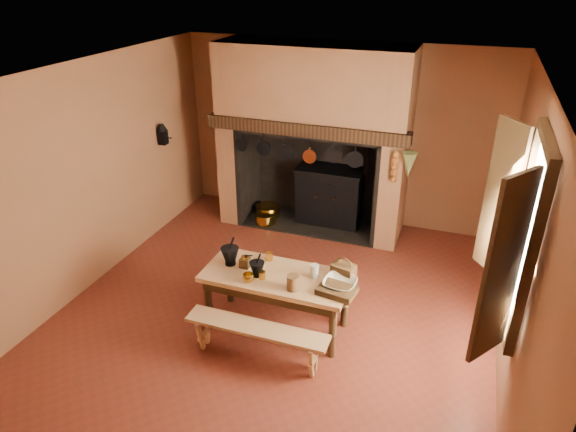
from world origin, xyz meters
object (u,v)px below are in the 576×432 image
object	(u,v)px
mixing_bowl	(340,284)
wicker_basket	(344,270)
work_table	(277,283)
bench_front	(257,335)
coffee_grinder	(245,262)
iron_range	(330,195)

from	to	relation	value
mixing_bowl	wicker_basket	world-z (taller)	wicker_basket
mixing_bowl	work_table	bearing A→B (deg)	179.64
work_table	wicker_basket	xyz separation A→B (m)	(0.70, 0.23, 0.19)
bench_front	coffee_grinder	bearing A→B (deg)	122.08
bench_front	coffee_grinder	world-z (taller)	coffee_grinder
work_table	mixing_bowl	distance (m)	0.73
mixing_bowl	coffee_grinder	bearing A→B (deg)	178.21
iron_range	coffee_grinder	distance (m)	2.75
coffee_grinder	wicker_basket	distance (m)	1.11
iron_range	mixing_bowl	size ratio (longest dim) A/B	4.55
iron_range	work_table	bearing A→B (deg)	-87.04
bench_front	wicker_basket	xyz separation A→B (m)	(0.70, 0.82, 0.46)
work_table	bench_front	distance (m)	0.65
work_table	wicker_basket	bearing A→B (deg)	18.13
bench_front	wicker_basket	distance (m)	1.17
bench_front	wicker_basket	size ratio (longest dim) A/B	5.53
work_table	iron_range	bearing A→B (deg)	92.96
bench_front	mixing_bowl	bearing A→B (deg)	39.28
bench_front	coffee_grinder	distance (m)	0.86
iron_range	wicker_basket	world-z (taller)	iron_range
bench_front	mixing_bowl	distance (m)	1.02
iron_range	work_table	distance (m)	2.76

